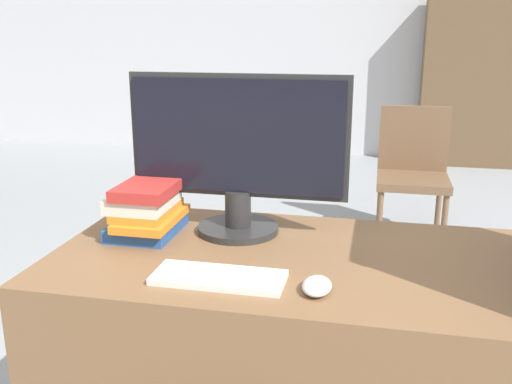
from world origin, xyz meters
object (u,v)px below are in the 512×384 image
(book_stack, at_px, (147,209))
(mouse, at_px, (317,286))
(monitor, at_px, (238,152))
(keyboard, at_px, (219,277))
(far_chair, at_px, (413,167))

(book_stack, bearing_deg, mouse, -27.94)
(monitor, distance_m, mouse, 0.50)
(keyboard, relative_size, mouse, 2.99)
(monitor, height_order, keyboard, monitor)
(keyboard, distance_m, book_stack, 0.40)
(keyboard, bearing_deg, far_chair, 76.68)
(book_stack, distance_m, far_chair, 2.38)
(mouse, height_order, book_stack, book_stack)
(mouse, height_order, far_chair, far_chair)
(book_stack, bearing_deg, keyboard, -42.74)
(monitor, distance_m, far_chair, 2.26)
(monitor, relative_size, far_chair, 0.75)
(mouse, bearing_deg, monitor, 127.56)
(keyboard, bearing_deg, monitor, 96.29)
(book_stack, xyz_separation_m, far_chair, (0.87, 2.19, -0.34))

